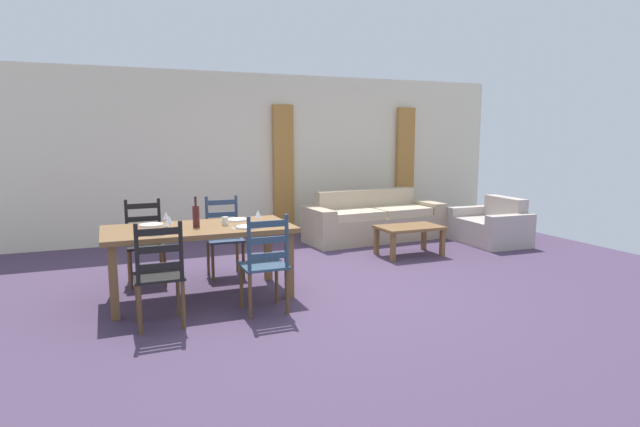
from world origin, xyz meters
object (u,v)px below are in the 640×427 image
(dining_chair_near_left, at_px, (159,275))
(couch, at_px, (373,222))
(dining_chair_near_right, at_px, (265,264))
(wine_glass_near_left, at_px, (169,220))
(dining_table, at_px, (199,235))
(coffee_cup_primary, at_px, (225,221))
(dining_chair_far_left, at_px, (145,242))
(dining_chair_far_right, at_px, (224,236))
(armchair_upholstered, at_px, (492,227))
(wine_glass_far_left, at_px, (166,216))
(coffee_table, at_px, (409,231))
(wine_bottle, at_px, (196,216))
(wine_glass_near_right, at_px, (258,214))

(dining_chair_near_left, distance_m, couch, 4.57)
(dining_chair_near_right, xyz_separation_m, couch, (2.65, 2.77, -0.19))
(wine_glass_near_left, bearing_deg, dining_table, 26.18)
(dining_table, distance_m, coffee_cup_primary, 0.30)
(dining_table, bearing_deg, couch, 33.04)
(dining_chair_far_left, bearing_deg, dining_chair_near_left, -89.65)
(dining_chair_far_right, xyz_separation_m, armchair_upholstered, (4.34, 0.30, -0.23))
(dining_chair_near_left, distance_m, coffee_cup_primary, 1.09)
(dining_table, relative_size, wine_glass_far_left, 11.80)
(coffee_table, bearing_deg, couch, 86.73)
(dining_chair_far_right, bearing_deg, armchair_upholstered, 4.00)
(dining_table, relative_size, dining_chair_near_left, 1.98)
(couch, relative_size, armchair_upholstered, 1.95)
(coffee_cup_primary, distance_m, armchair_upholstered, 4.65)
(dining_chair_far_right, distance_m, wine_bottle, 0.98)
(wine_glass_near_left, relative_size, coffee_table, 0.18)
(couch, bearing_deg, coffee_cup_primary, -144.31)
(dining_chair_far_right, height_order, wine_bottle, wine_bottle)
(wine_glass_near_left, xyz_separation_m, coffee_table, (3.38, 0.98, -0.51))
(couch, bearing_deg, wine_glass_far_left, -151.11)
(dining_table, relative_size, dining_chair_far_right, 1.98)
(dining_chair_far_left, relative_size, wine_glass_far_left, 5.96)
(dining_chair_near_left, relative_size, dining_chair_far_left, 1.00)
(dining_table, distance_m, coffee_table, 3.19)
(armchair_upholstered, bearing_deg, wine_glass_near_left, -166.42)
(coffee_cup_primary, bearing_deg, dining_chair_far_right, 79.24)
(dining_chair_far_right, xyz_separation_m, coffee_table, (2.65, 0.06, -0.12))
(dining_table, height_order, dining_chair_far_right, dining_chair_far_right)
(coffee_cup_primary, distance_m, coffee_table, 2.96)
(dining_chair_near_right, bearing_deg, dining_chair_far_left, 122.80)
(dining_chair_near_left, height_order, coffee_table, dining_chair_near_left)
(wine_bottle, relative_size, wine_glass_far_left, 1.96)
(wine_glass_near_right, height_order, couch, wine_glass_near_right)
(coffee_table, bearing_deg, dining_chair_near_right, -148.95)
(dining_table, relative_size, dining_chair_near_right, 1.98)
(dining_chair_near_left, height_order, dining_chair_far_left, same)
(dining_table, height_order, wine_glass_near_right, wine_glass_near_right)
(dining_chair_near_right, distance_m, couch, 3.84)
(wine_glass_near_left, xyz_separation_m, armchair_upholstered, (5.07, 1.22, -0.61))
(dining_chair_far_right, relative_size, wine_glass_far_left, 5.96)
(wine_glass_near_left, xyz_separation_m, coffee_cup_primary, (0.58, 0.13, -0.07))
(dining_chair_near_right, height_order, coffee_cup_primary, dining_chair_near_right)
(dining_chair_far_left, xyz_separation_m, coffee_table, (3.55, 0.04, -0.12))
(wine_bottle, bearing_deg, armchair_upholstered, 12.78)
(wine_glass_near_left, distance_m, armchair_upholstered, 5.25)
(dining_chair_far_right, xyz_separation_m, wine_bottle, (-0.45, -0.78, 0.39))
(wine_bottle, relative_size, armchair_upholstered, 0.26)
(dining_chair_near_right, relative_size, coffee_cup_primary, 10.67)
(dining_table, relative_size, armchair_upholstered, 1.59)
(wine_bottle, relative_size, couch, 0.14)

